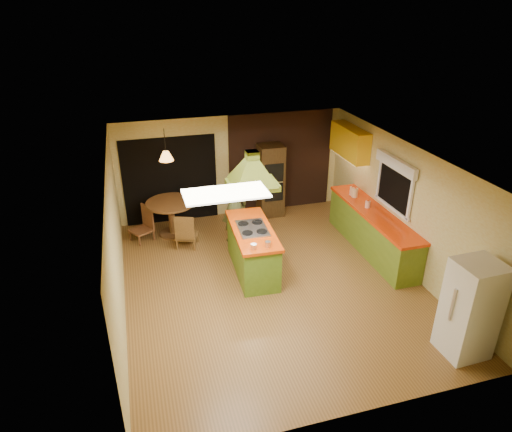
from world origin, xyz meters
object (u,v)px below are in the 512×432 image
object	(u,v)px
kitchen_island	(253,249)
wall_oven	(270,180)
man	(234,207)
canister_large	(355,193)
dining_table	(171,212)
refrigerator	(470,309)

from	to	relation	value
kitchen_island	wall_oven	xyz separation A→B (m)	(1.13, 2.43, 0.42)
man	canister_large	bearing A→B (deg)	164.52
dining_table	wall_oven	bearing A→B (deg)	10.12
refrigerator	canister_large	distance (m)	4.04
refrigerator	dining_table	xyz separation A→B (m)	(-3.87, 5.12, -0.22)
man	wall_oven	world-z (taller)	wall_oven
kitchen_island	dining_table	world-z (taller)	kitchen_island
wall_oven	canister_large	distance (m)	2.15
refrigerator	dining_table	world-z (taller)	refrigerator
kitchen_island	refrigerator	xyz separation A→B (m)	(2.50, -3.14, 0.32)
man	wall_oven	bearing A→B (deg)	-143.30
refrigerator	wall_oven	distance (m)	5.73
refrigerator	dining_table	size ratio (longest dim) A/B	1.44
wall_oven	refrigerator	bearing A→B (deg)	-75.53
man	refrigerator	xyz separation A→B (m)	(2.55, -4.43, -0.04)
man	dining_table	world-z (taller)	man
kitchen_island	man	size ratio (longest dim) A/B	1.14
man	dining_table	bearing A→B (deg)	-34.78
wall_oven	dining_table	distance (m)	2.56
man	wall_oven	distance (m)	1.64
kitchen_island	man	world-z (taller)	man
refrigerator	wall_oven	bearing A→B (deg)	101.94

